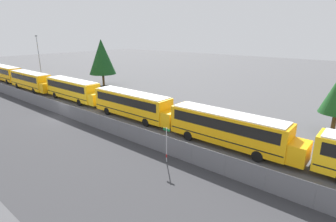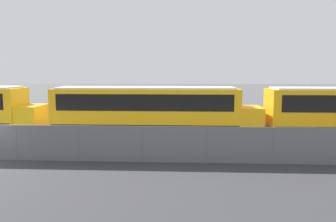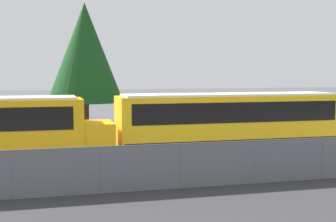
{
  "view_description": "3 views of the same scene",
  "coord_description": "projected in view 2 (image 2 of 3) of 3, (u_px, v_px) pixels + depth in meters",
  "views": [
    {
      "loc": [
        30.75,
        -16.21,
        10.46
      ],
      "look_at": [
        12.93,
        5.28,
        1.99
      ],
      "focal_mm": 28.0,
      "sensor_mm": 36.0,
      "label": 1
    },
    {
      "loc": [
        9.64,
        -15.05,
        4.28
      ],
      "look_at": [
        8.53,
        5.73,
        1.76
      ],
      "focal_mm": 35.0,
      "sensor_mm": 36.0,
      "label": 2
    },
    {
      "loc": [
        -15.51,
        -16.77,
        4.43
      ],
      "look_at": [
        -9.8,
        5.13,
        2.52
      ],
      "focal_mm": 50.0,
      "sensor_mm": 36.0,
      "label": 3
    }
  ],
  "objects": [
    {
      "name": "school_bus_4",
      "position": [
        151.0,
        109.0,
        20.33
      ],
      "size": [
        12.86,
        2.48,
        3.33
      ],
      "color": "#EDA80F",
      "rests_on": "ground_plane"
    }
  ]
}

